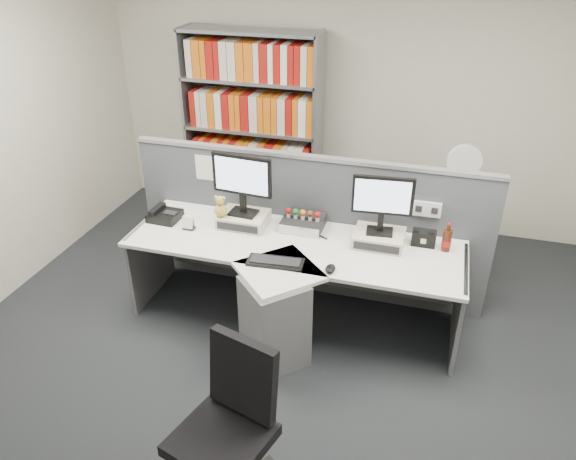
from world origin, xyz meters
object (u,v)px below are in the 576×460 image
(monitor_right, at_px, (383,200))
(shelving_unit, at_px, (253,132))
(desk_calendar, at_px, (189,224))
(monitor_left, at_px, (242,180))
(desk_fan, at_px, (463,165))
(mouse, at_px, (330,269))
(desk_phone, at_px, (164,215))
(speaker, at_px, (424,238))
(filing_cabinet, at_px, (452,233))
(cola_bottle, at_px, (447,240))
(office_chair, at_px, (230,424))
(keyboard, at_px, (275,262))
(desktop_pc, at_px, (303,223))
(desk, at_px, (286,286))

(monitor_right, xyz_separation_m, shelving_unit, (-1.53, 1.47, -0.12))
(monitor_right, height_order, desk_calendar, monitor_right)
(monitor_right, bearing_deg, monitor_left, 179.99)
(shelving_unit, xyz_separation_m, desk_fan, (2.10, -0.45, 0.05))
(monitor_left, xyz_separation_m, mouse, (0.83, -0.48, -0.38))
(desk_phone, bearing_deg, mouse, -14.21)
(monitor_right, height_order, speaker, monitor_right)
(speaker, distance_m, filing_cabinet, 1.06)
(mouse, relative_size, cola_bottle, 0.49)
(monitor_right, bearing_deg, shelving_unit, 136.22)
(desk_calendar, distance_m, shelving_unit, 1.67)
(filing_cabinet, distance_m, desk_fan, 0.68)
(speaker, bearing_deg, office_chair, -114.82)
(keyboard, bearing_deg, desk_calendar, 160.20)
(monitor_right, bearing_deg, desktop_pc, 172.31)
(monitor_right, relative_size, desktop_pc, 1.41)
(mouse, distance_m, office_chair, 1.35)
(monitor_right, xyz_separation_m, desk_fan, (0.57, 1.02, -0.07))
(mouse, bearing_deg, filing_cabinet, 60.46)
(monitor_left, relative_size, speaker, 2.79)
(monitor_left, distance_m, desk_calendar, 0.57)
(mouse, height_order, speaker, speaker)
(desktop_pc, bearing_deg, desk_calendar, -162.62)
(desk_fan, bearing_deg, filing_cabinet, 90.00)
(desktop_pc, bearing_deg, monitor_left, -170.07)
(monitor_right, bearing_deg, speaker, 13.74)
(desk, height_order, desk_fan, desk_fan)
(monitor_left, relative_size, office_chair, 0.51)
(desktop_pc, bearing_deg, cola_bottle, -1.99)
(mouse, xyz_separation_m, filing_cabinet, (0.85, 1.49, -0.39))
(mouse, xyz_separation_m, desk_fan, (0.85, 1.49, 0.29))
(monitor_left, xyz_separation_m, speaker, (1.43, 0.08, -0.34))
(shelving_unit, height_order, desk_fan, shelving_unit)
(speaker, relative_size, cola_bottle, 0.78)
(desktop_pc, xyz_separation_m, desk_calendar, (-0.88, -0.28, 0.01))
(keyboard, height_order, mouse, mouse)
(monitor_left, distance_m, office_chair, 1.96)
(desk, height_order, filing_cabinet, desk)
(monitor_right, xyz_separation_m, filing_cabinet, (0.57, 1.02, -0.74))
(filing_cabinet, bearing_deg, shelving_unit, 167.93)
(monitor_left, distance_m, speaker, 1.47)
(desktop_pc, relative_size, shelving_unit, 0.16)
(desk_calendar, height_order, speaker, speaker)
(desktop_pc, bearing_deg, desk_fan, 38.02)
(cola_bottle, relative_size, filing_cabinet, 0.33)
(desk_fan, distance_m, office_chair, 3.05)
(keyboard, bearing_deg, monitor_left, 130.87)
(monitor_right, distance_m, desk_phone, 1.80)
(desktop_pc, height_order, mouse, desktop_pc)
(desktop_pc, xyz_separation_m, desk_phone, (-1.14, -0.18, -0.00))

